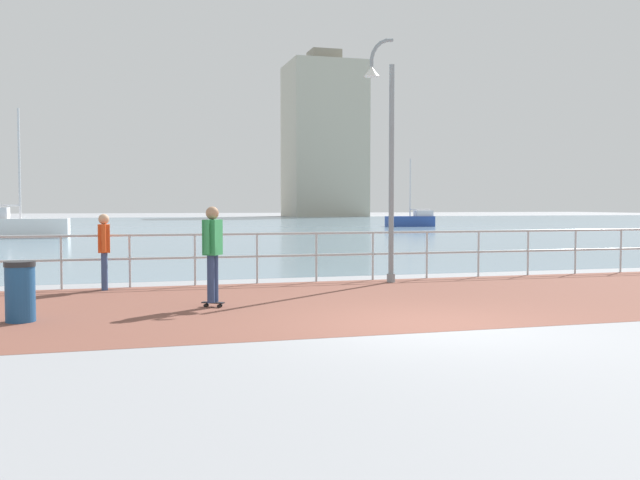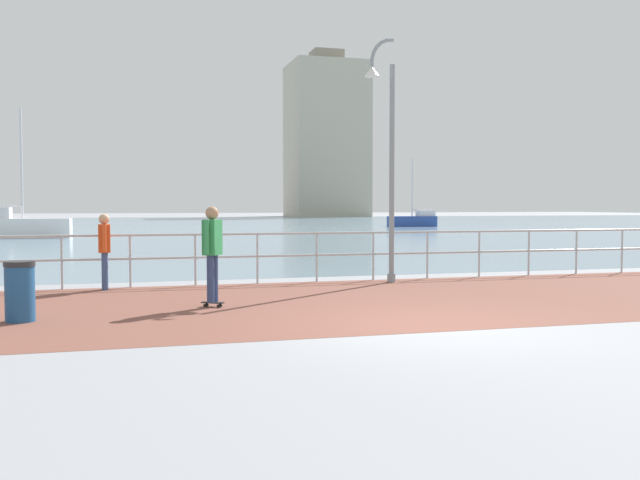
% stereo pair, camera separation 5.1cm
% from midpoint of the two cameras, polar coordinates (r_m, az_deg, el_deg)
% --- Properties ---
extents(ground, '(220.00, 220.00, 0.00)m').
position_cam_midpoint_polar(ground, '(49.85, -10.81, 0.74)').
color(ground, gray).
extents(brick_paving, '(28.00, 6.77, 0.01)m').
position_cam_midpoint_polar(brick_paving, '(13.27, 3.52, -4.89)').
color(brick_paving, brown).
rests_on(brick_paving, ground).
extents(harbor_water, '(180.00, 88.00, 0.00)m').
position_cam_midpoint_polar(harbor_water, '(60.97, -11.73, 1.11)').
color(harbor_water, '#6B899E').
rests_on(harbor_water, ground).
extents(waterfront_railing, '(25.25, 0.06, 1.16)m').
position_cam_midpoint_polar(waterfront_railing, '(16.41, -0.39, -0.61)').
color(waterfront_railing, '#B2BCC1').
rests_on(waterfront_railing, ground).
extents(lamppost, '(0.81, 0.39, 5.58)m').
position_cam_midpoint_polar(lamppost, '(16.29, 5.25, 7.42)').
color(lamppost, gray).
rests_on(lamppost, ground).
extents(skateboarder, '(0.40, 0.52, 1.76)m').
position_cam_midpoint_polar(skateboarder, '(12.43, -8.80, -0.53)').
color(skateboarder, black).
rests_on(skateboarder, ground).
extents(bystander, '(0.24, 0.55, 1.60)m').
position_cam_midpoint_polar(bystander, '(15.46, -17.15, -0.43)').
color(bystander, '#384C7A').
rests_on(bystander, ground).
extents(trash_bin, '(0.46, 0.46, 0.93)m').
position_cam_midpoint_polar(trash_bin, '(11.74, -23.19, -3.84)').
color(trash_bin, navy).
rests_on(trash_bin, ground).
extents(sailboat_navy, '(5.03, 1.71, 6.99)m').
position_cam_midpoint_polar(sailboat_navy, '(41.48, -23.33, 1.07)').
color(sailboat_navy, white).
rests_on(sailboat_navy, ground).
extents(sailboat_gray, '(4.01, 1.27, 5.63)m').
position_cam_midpoint_polar(sailboat_gray, '(59.05, 7.39, 1.61)').
color(sailboat_gray, '#284799').
rests_on(sailboat_gray, ground).
extents(tower_slate, '(11.54, 10.65, 25.74)m').
position_cam_midpoint_polar(tower_slate, '(111.32, 0.32, 8.13)').
color(tower_slate, '#B2AD99').
rests_on(tower_slate, ground).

